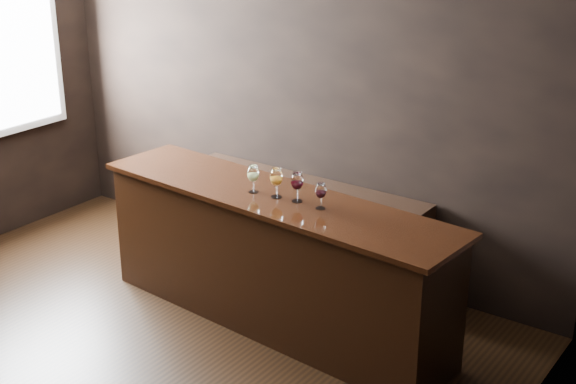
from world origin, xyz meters
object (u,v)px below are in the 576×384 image
Objects in this scene: glass_amber at (276,178)px; bar_counter at (274,262)px; back_bar_shelf at (302,228)px; glass_white at (253,174)px; glass_red_a at (297,182)px; glass_red_b at (321,191)px.

bar_counter is at bearing 152.02° from glass_amber.
bar_counter reaches higher than back_bar_shelf.
glass_amber is at bearing 4.55° from glass_white.
glass_red_a is at bearing -57.94° from back_bar_shelf.
glass_red_b is (0.57, 0.02, -0.01)m from glass_white.
glass_amber is at bearing -179.54° from glass_red_b.
glass_white is (-0.15, -0.04, 0.67)m from bar_counter.
glass_red_b reaches higher than back_bar_shelf.
glass_red_a is (0.21, -0.00, 0.68)m from bar_counter.
glass_white is 0.94× the size of glass_amber.
back_bar_shelf is 1.21m from glass_amber.
glass_white is at bearing -178.13° from glass_red_b.
bar_counter is at bearing 14.35° from glass_white.
glass_white is 0.20m from glass_amber.
glass_red_a is at bearing 3.15° from bar_counter.
glass_white is at bearing -174.55° from glass_red_a.
bar_counter is 13.94× the size of glass_white.
back_bar_shelf is at bearing 115.12° from bar_counter.
glass_red_b is (0.37, 0.00, -0.02)m from glass_amber.
glass_red_a is (0.36, 0.03, 0.01)m from glass_white.
bar_counter is 1.28× the size of back_bar_shelf.
glass_white is 0.36m from glass_red_a.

